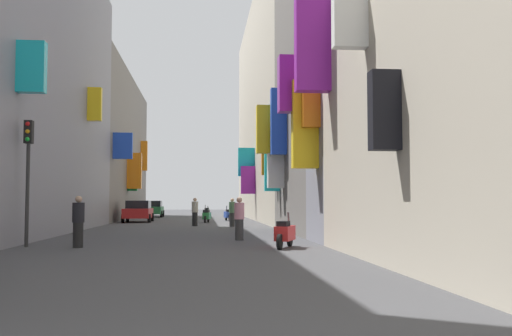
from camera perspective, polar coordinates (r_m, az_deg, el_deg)
ground_plane at (r=32.62m, az=-7.13°, el=-5.86°), size 140.00×140.00×0.00m
building_left_mid_b at (r=51.36m, az=-15.41°, el=1.93°), size 7.29×24.41×12.10m
building_right_mid_a at (r=22.27m, az=13.30°, el=11.62°), size 7.33×3.26×14.41m
building_right_mid_b at (r=28.32m, az=9.15°, el=8.78°), size 7.35×9.55×14.79m
building_right_mid_c at (r=48.17m, az=3.09°, el=5.61°), size 7.26×31.00×17.86m
parked_car_green at (r=54.61m, az=-10.18°, el=-3.96°), size 1.97×4.09×1.51m
parked_car_red at (r=41.77m, az=-11.56°, el=-4.17°), size 1.97×3.92×1.51m
scooter_blue at (r=43.43m, az=-2.79°, el=-4.63°), size 0.60×1.92×1.13m
scooter_red at (r=18.21m, az=2.86°, el=-6.46°), size 0.82×1.80×1.13m
scooter_black at (r=52.96m, az=-4.93°, el=-4.38°), size 0.65×1.97×1.13m
scooter_green at (r=39.89m, az=-4.89°, el=-4.74°), size 0.62×1.97×1.13m
pedestrian_crossing at (r=19.18m, az=-17.16°, el=-5.11°), size 0.47×0.47×1.64m
pedestrian_near_left at (r=34.37m, az=-6.06°, el=-4.35°), size 0.39×0.39×1.67m
pedestrian_near_right at (r=33.33m, az=-2.37°, el=-4.42°), size 0.50×0.50×1.65m
pedestrian_mid_street at (r=21.78m, az=-1.66°, el=-5.04°), size 0.51×0.51×1.63m
traffic_light_near_corner at (r=20.06m, az=-21.60°, el=0.72°), size 0.26×0.34×4.09m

